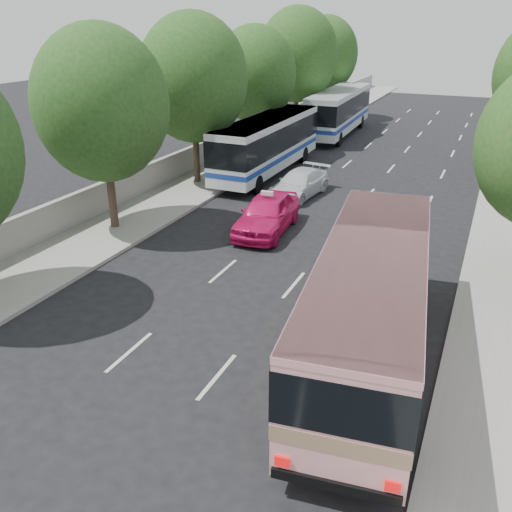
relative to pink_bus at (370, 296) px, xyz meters
The scene contains 14 objects.
ground 4.98m from the pink_bus, behind, with size 120.00×120.00×0.00m, color black.
sidewalk_left 23.68m from the pink_bus, 123.45° to the left, with size 4.00×90.00×0.15m, color #9E998E.
low_wall 24.66m from the pink_bus, 126.94° to the left, with size 0.30×90.00×1.50m, color #9E998E.
tree_left_b 14.57m from the pink_bus, 156.48° to the left, with size 5.70×5.70×8.88m.
tree_left_c 19.34m from the pink_bus, 133.93° to the left, with size 6.00×6.00×9.35m.
tree_left_d 25.49m from the pink_bus, 121.06° to the left, with size 5.52×5.52×8.60m.
tree_left_e 32.61m from the pink_bus, 113.57° to the left, with size 6.30×6.30×9.82m.
tree_left_f 40.04m from the pink_bus, 109.23° to the left, with size 5.88×5.88×9.16m.
pink_bus is the anchor object (origin of this frame).
pink_taxi 10.59m from the pink_bus, 128.18° to the left, with size 2.03×5.04×1.72m, color #D7125D.
white_pickup 15.57m from the pink_bus, 116.72° to the left, with size 1.93×4.74×1.37m, color silver.
tour_coach_front 20.12m from the pink_bus, 120.75° to the left, with size 2.50×11.45×3.42m.
tour_coach_rear 32.18m from the pink_bus, 107.49° to the left, with size 3.00×11.97×3.56m.
taxi_roof_sign 10.52m from the pink_bus, 128.18° to the left, with size 0.55×0.18×0.18m, color silver.
Camera 1 is at (6.91, -12.67, 9.01)m, focal length 38.00 mm.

